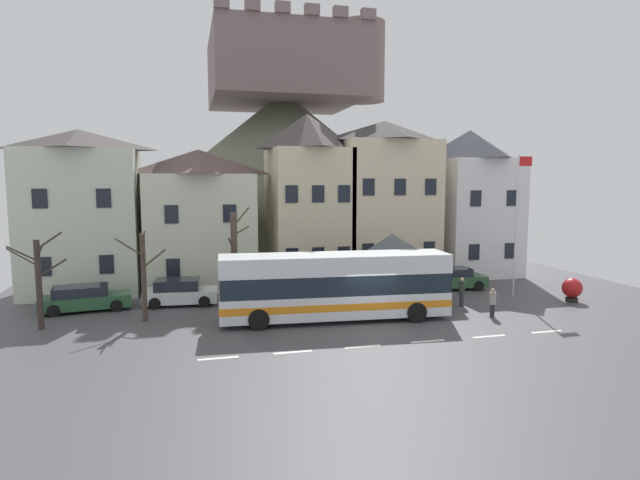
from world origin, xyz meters
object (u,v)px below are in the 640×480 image
(townhouse_01, at_px, (200,218))
(public_bench, at_px, (355,287))
(townhouse_03, at_px, (384,200))
(pedestrian_00, at_px, (493,300))
(bare_tree_00, at_px, (144,275))
(townhouse_02, at_px, (308,199))
(harbour_buoy, at_px, (572,289))
(bare_tree_02, at_px, (39,281))
(townhouse_00, at_px, (82,212))
(pedestrian_01, at_px, (443,291))
(hilltop_castle, at_px, (284,167))
(parked_car_02, at_px, (84,298))
(bare_tree_01, at_px, (234,259))
(parked_car_00, at_px, (452,278))
(pedestrian_02, at_px, (462,291))
(townhouse_04, at_px, (468,202))
(flagpole, at_px, (517,217))
(bus_shelter, at_px, (392,247))
(parked_car_01, at_px, (180,292))
(pedestrian_03, at_px, (447,291))
(transit_bus, at_px, (335,287))

(townhouse_01, xyz_separation_m, public_bench, (9.10, -5.53, -4.04))
(townhouse_03, bearing_deg, pedestrian_00, -83.23)
(townhouse_01, relative_size, bare_tree_00, 1.96)
(townhouse_02, bearing_deg, pedestrian_00, -59.91)
(harbour_buoy, height_order, bare_tree_02, bare_tree_02)
(townhouse_00, height_order, pedestrian_01, townhouse_00)
(hilltop_castle, height_order, bare_tree_00, hilltop_castle)
(bare_tree_02, bearing_deg, hilltop_castle, 57.27)
(hilltop_castle, distance_m, parked_car_02, 27.64)
(hilltop_castle, bearing_deg, townhouse_03, -75.85)
(parked_car_02, relative_size, bare_tree_01, 0.86)
(parked_car_00, xyz_separation_m, bare_tree_00, (-18.73, -3.39, 1.65))
(pedestrian_00, relative_size, bare_tree_00, 0.33)
(pedestrian_02, bearing_deg, townhouse_04, 59.07)
(parked_car_00, height_order, public_bench, parked_car_00)
(townhouse_02, bearing_deg, flagpole, -35.90)
(bus_shelter, distance_m, flagpole, 7.88)
(townhouse_04, relative_size, parked_car_01, 2.58)
(bus_shelter, xyz_separation_m, bare_tree_02, (-18.27, -1.64, -0.83))
(hilltop_castle, xyz_separation_m, flagpole, (9.67, -24.45, -3.55))
(pedestrian_01, bearing_deg, bare_tree_00, 176.80)
(bus_shelter, height_order, public_bench, bus_shelter)
(townhouse_04, bearing_deg, townhouse_01, 179.85)
(pedestrian_00, height_order, bare_tree_01, bare_tree_01)
(parked_car_02, distance_m, pedestrian_02, 20.63)
(parked_car_01, height_order, pedestrian_03, parked_car_01)
(flagpole, bearing_deg, townhouse_02, 144.10)
(harbour_buoy, relative_size, bare_tree_00, 0.30)
(townhouse_00, height_order, townhouse_02, townhouse_02)
(townhouse_00, distance_m, townhouse_02, 14.43)
(transit_bus, height_order, parked_car_01, transit_bus)
(bare_tree_01, bearing_deg, pedestrian_00, -22.49)
(pedestrian_02, relative_size, flagpole, 0.19)
(bare_tree_00, bearing_deg, pedestrian_03, -0.69)
(parked_car_00, distance_m, flagpole, 5.68)
(hilltop_castle, height_order, parked_car_01, hilltop_castle)
(townhouse_04, xyz_separation_m, bare_tree_02, (-27.47, -9.24, -3.05))
(townhouse_00, xyz_separation_m, parked_car_00, (22.87, -4.71, -4.37))
(townhouse_02, relative_size, pedestrian_03, 8.11)
(pedestrian_00, bearing_deg, pedestrian_03, 103.00)
(pedestrian_00, xyz_separation_m, pedestrian_01, (-1.38, 2.67, 0.02))
(harbour_buoy, bearing_deg, townhouse_03, 128.03)
(bare_tree_00, bearing_deg, parked_car_00, 10.27)
(parked_car_01, bearing_deg, flagpole, -2.99)
(pedestrian_01, bearing_deg, transit_bus, -169.54)
(bare_tree_00, bearing_deg, transit_bus, -12.82)
(pedestrian_02, bearing_deg, pedestrian_03, 117.88)
(townhouse_02, bearing_deg, parked_car_01, -148.39)
(townhouse_04, bearing_deg, bus_shelter, -140.46)
(townhouse_03, bearing_deg, public_bench, -127.59)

